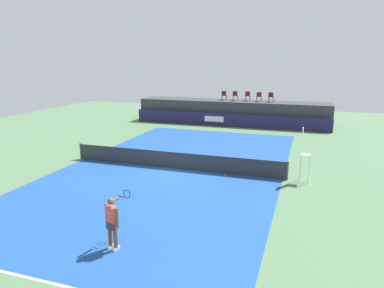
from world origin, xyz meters
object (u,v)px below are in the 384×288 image
spectator_chair_left (235,95)px  tennis_ball (225,175)px  spectator_chair_far_left (224,95)px  spectator_chair_center (248,96)px  spectator_chair_far_right (271,97)px  tennis_player (112,221)px  net_post_near (81,151)px  umpire_chair (304,151)px  spectator_chair_right (259,96)px  net_post_far (287,171)px

spectator_chair_left → tennis_ball: spectator_chair_left is taller
spectator_chair_far_left → spectator_chair_left: size_ratio=1.00×
spectator_chair_center → spectator_chair_far_right: size_ratio=1.00×
spectator_chair_far_right → tennis_player: 24.26m
net_post_near → tennis_ball: bearing=-2.6°
spectator_chair_far_left → spectator_chair_far_right: same height
spectator_chair_left → tennis_ball: (2.84, -15.87, -2.66)m
tennis_player → spectator_chair_far_right: bearing=84.6°
spectator_chair_far_left → umpire_chair: (7.75, -15.32, -1.11)m
spectator_chair_right → umpire_chair: size_ratio=0.32×
spectator_chair_right → spectator_chair_far_right: bearing=6.3°
spectator_chair_right → spectator_chair_center: bearing=164.9°
spectator_chair_far_right → tennis_ball: (-0.52, -15.76, -2.66)m
spectator_chair_center → net_post_far: size_ratio=0.89×
tennis_player → umpire_chair: bearing=57.4°
spectator_chair_center → spectator_chair_right: size_ratio=1.00×
spectator_chair_far_left → tennis_ball: (3.89, -15.74, -2.66)m
spectator_chair_left → spectator_chair_far_right: same height
net_post_far → tennis_player: size_ratio=0.56×
tennis_ball → umpire_chair: bearing=6.3°
spectator_chair_left → tennis_player: spectator_chair_left is taller
net_post_near → net_post_far: size_ratio=1.00×
umpire_chair → net_post_near: umpire_chair is taller
spectator_chair_far_left → tennis_ball: size_ratio=13.06×
spectator_chair_far_left → umpire_chair: 17.20m
spectator_chair_far_left → net_post_near: bearing=-109.3°
tennis_ball → net_post_far: bearing=7.6°
tennis_player → tennis_ball: bearing=78.2°
spectator_chair_far_left → spectator_chair_center: (2.23, 0.19, 0.00)m
net_post_near → tennis_ball: size_ratio=14.71×
umpire_chair → spectator_chair_far_right: bearing=102.3°
spectator_chair_right → spectator_chair_far_right: (1.08, 0.12, 0.00)m
spectator_chair_far_left → tennis_player: (2.15, -24.08, -1.73)m
spectator_chair_far_right → net_post_far: 15.71m
net_post_far → tennis_ball: (-3.15, -0.42, -0.46)m
spectator_chair_left → net_post_far: size_ratio=0.89×
spectator_chair_far_right → net_post_far: spectator_chair_far_right is taller
spectator_chair_left → net_post_near: spectator_chair_left is taller
spectator_chair_center → umpire_chair: (5.52, -15.51, -1.11)m
spectator_chair_left → net_post_near: size_ratio=0.89×
spectator_chair_far_right → umpire_chair: bearing=-77.7°
umpire_chair → net_post_far: umpire_chair is taller
spectator_chair_far_left → spectator_chair_left: 1.06m
umpire_chair → tennis_ball: umpire_chair is taller
umpire_chair → tennis_player: umpire_chair is taller
spectator_chair_right → spectator_chair_left: bearing=174.3°
spectator_chair_center → spectator_chair_far_right: (2.19, -0.18, 0.00)m
spectator_chair_left → spectator_chair_center: (1.17, 0.07, 0.00)m
spectator_chair_right → net_post_near: spectator_chair_right is taller
tennis_player → spectator_chair_far_left: bearing=95.1°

